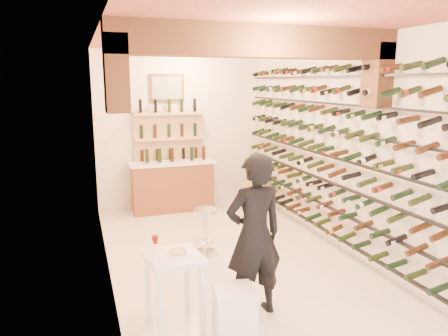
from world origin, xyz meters
name	(u,v)px	position (x,y,z in m)	size (l,w,h in m)	color
ground	(230,257)	(0.00, 0.00, 0.00)	(6.00, 6.00, 0.00)	white
room_shell	(238,106)	(0.00, -0.26, 2.25)	(3.52, 6.02, 3.21)	white
wine_rack	(324,149)	(1.53, 0.00, 1.55)	(0.32, 5.70, 2.56)	black
back_counter	(172,185)	(-0.30, 2.65, 0.53)	(1.70, 0.62, 1.29)	brown
back_shelving	(169,152)	(-0.30, 2.89, 1.17)	(1.40, 0.31, 2.73)	tan
tasting_table	(174,268)	(-1.19, -1.56, 0.66)	(0.62, 0.62, 0.98)	white
white_stool	(234,312)	(-0.64, -1.90, 0.25)	(0.41, 0.41, 0.51)	white
person	(254,236)	(-0.29, -1.57, 0.92)	(0.67, 0.44, 1.84)	black
chrome_barstool	(205,228)	(-0.31, 0.25, 0.41)	(0.37, 0.37, 0.71)	silver
crate_lower	(253,202)	(1.28, 2.20, 0.14)	(0.48, 0.34, 0.29)	tan
crate_upper	(253,189)	(1.28, 2.20, 0.42)	(0.46, 0.31, 0.27)	tan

